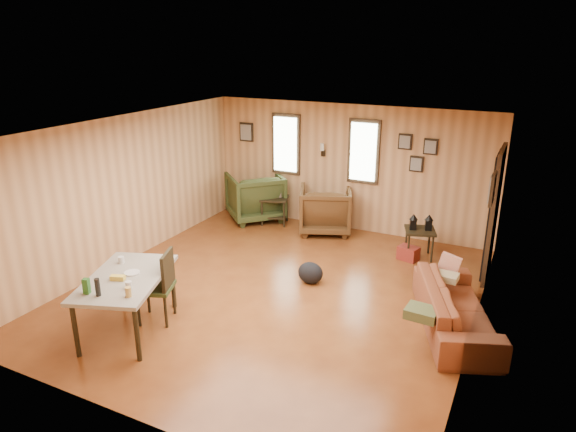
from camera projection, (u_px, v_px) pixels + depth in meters
name	position (u px, v px, depth m)	size (l,w,h in m)	color
room	(295.00, 210.00, 7.34)	(5.54, 6.04, 2.44)	brown
sofa	(456.00, 301.00, 6.49)	(1.99, 0.58, 0.78)	brown
recliner_brown	(325.00, 207.00, 9.75)	(0.94, 0.88, 0.97)	#492E16
recliner_green	(255.00, 194.00, 10.42)	(1.02, 0.96, 1.05)	#313C1B
end_table	(275.00, 205.00, 10.21)	(0.65, 0.62, 0.67)	black
side_table	(420.00, 228.00, 8.57)	(0.61, 0.61, 0.77)	black
cooler	(408.00, 253.00, 8.61)	(0.38, 0.31, 0.23)	maroon
backpack	(310.00, 273.00, 7.77)	(0.40, 0.30, 0.34)	black
sofa_pillows	(436.00, 290.00, 6.54)	(0.44, 1.59, 0.33)	#454F2C
dining_table	(125.00, 282.00, 6.35)	(1.32, 1.67, 0.96)	gray
dining_chair	(160.00, 283.00, 6.62)	(0.57, 0.57, 0.97)	#313C1B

